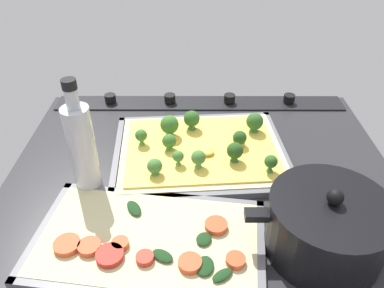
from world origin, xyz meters
The scene contains 8 objects.
ground_plane centered at (0.00, 0.00, -1.50)cm, with size 75.62×65.32×3.00cm, color #28282B.
stove_control_panel centered at (0.00, -29.16, 0.56)cm, with size 72.60×7.00×2.60cm.
baking_tray_front centered at (0.25, -7.75, 0.36)cm, with size 37.40×30.32×1.30cm.
broccoli_pizza centered at (0.09, -7.89, 1.90)cm, with size 34.83×27.75×6.18cm.
baking_tray_back centered at (8.67, 15.67, 0.38)cm, with size 38.65×25.77×1.30cm.
veggie_pizza_back centered at (8.64, 16.09, 1.11)cm, with size 35.96×23.08×1.90cm.
cooking_pot centered at (-18.26, 16.47, 4.89)cm, with size 24.87×18.03×12.06cm.
oil_bottle centered at (20.82, 2.70, 9.25)cm, with size 4.73×4.73×22.23cm.
Camera 1 is at (1.75, 55.02, 47.50)cm, focal length 35.18 mm.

